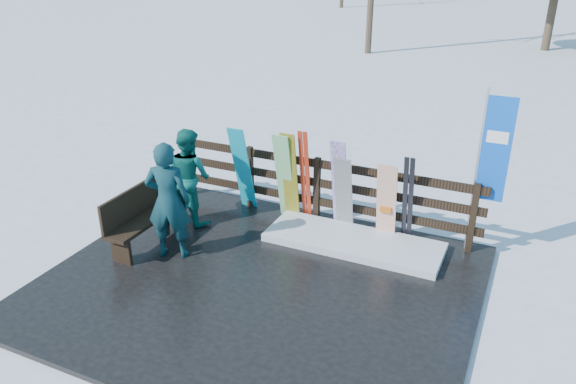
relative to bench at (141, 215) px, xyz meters
The scene contains 16 objects.
ground 2.29m from the bench, ahead, with size 700.00×700.00×0.00m, color white.
deck 2.28m from the bench, ahead, with size 6.00×5.00×0.08m, color black.
fence 2.97m from the bench, 41.99° to the left, with size 5.60×0.10×1.15m.
snow_patch 3.42m from the bench, 24.10° to the left, with size 2.83×1.00×0.12m, color white.
bench is the anchor object (origin of this frame).
snowboard_0 1.99m from the bench, 63.60° to the left, with size 0.31×0.03×1.66m, color #0DA1BD.
snowboard_1 2.46m from the bench, 46.23° to the left, with size 0.29×0.03×1.63m, color silver.
snowboard_2 2.54m from the bench, 44.47° to the left, with size 0.27×0.03×1.65m, color yellow.
snowboard_3 3.23m from the bench, 33.28° to the left, with size 0.25×0.03×1.67m, color white.
snowboard_4 3.28m from the bench, 32.53° to the left, with size 0.29×0.03×1.39m, color black.
snowboard_5 3.91m from the bench, 26.83° to the left, with size 0.32×0.03×1.36m, color white.
ski_pair_a 2.77m from the bench, 41.90° to the left, with size 0.16×0.30×1.68m.
ski_pair_b 4.23m from the bench, 25.71° to the left, with size 0.17×0.30×1.52m.
rental_flag 5.43m from the bench, 22.48° to the left, with size 0.45×0.04×2.60m.
person_front 0.76m from the bench, ahead, with size 0.68×0.44×1.86m, color #135249.
person_back 1.12m from the bench, 76.94° to the left, with size 0.81×0.63×1.67m, color #0F665C.
Camera 1 is at (3.24, -6.00, 4.60)m, focal length 35.00 mm.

